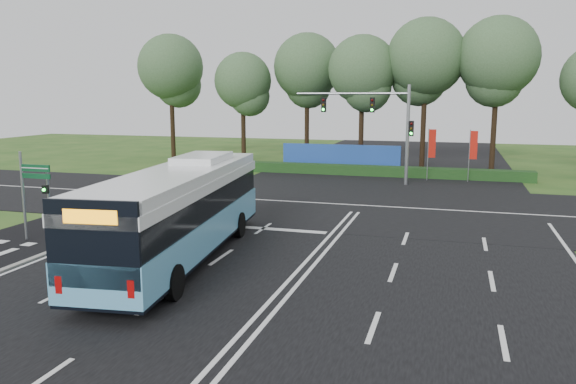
% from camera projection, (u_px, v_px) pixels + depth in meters
% --- Properties ---
extents(ground, '(120.00, 120.00, 0.00)m').
position_uv_depth(ground, '(303.00, 266.00, 20.82)').
color(ground, '#264F1A').
rests_on(ground, ground).
extents(road_main, '(20.00, 120.00, 0.04)m').
position_uv_depth(road_main, '(303.00, 265.00, 20.81)').
color(road_main, black).
rests_on(road_main, ground).
extents(road_cross, '(120.00, 14.00, 0.05)m').
position_uv_depth(road_cross, '(357.00, 205.00, 32.15)').
color(road_cross, black).
rests_on(road_cross, ground).
extents(kerb_strip, '(0.25, 18.00, 0.12)m').
position_uv_depth(kerb_strip, '(20.00, 264.00, 20.81)').
color(kerb_strip, gray).
rests_on(kerb_strip, ground).
extents(city_bus, '(4.29, 13.40, 3.78)m').
position_uv_depth(city_bus, '(181.00, 211.00, 21.22)').
color(city_bus, '#5CAAD7').
rests_on(city_bus, ground).
extents(pedestrian_signal, '(0.30, 0.41, 3.23)m').
position_uv_depth(pedestrian_signal, '(48.00, 199.00, 24.53)').
color(pedestrian_signal, gray).
rests_on(pedestrian_signal, ground).
extents(street_sign, '(1.52, 0.12, 3.89)m').
position_uv_depth(street_sign, '(29.00, 185.00, 23.92)').
color(street_sign, gray).
rests_on(street_sign, ground).
extents(banner_flag_mid, '(0.56, 0.20, 3.90)m').
position_uv_depth(banner_flag_mid, '(431.00, 146.00, 41.23)').
color(banner_flag_mid, gray).
rests_on(banner_flag_mid, ground).
extents(banner_flag_right, '(0.56, 0.10, 3.83)m').
position_uv_depth(banner_flag_right, '(473.00, 148.00, 40.55)').
color(banner_flag_right, gray).
rests_on(banner_flag_right, ground).
extents(traffic_light_gantry, '(8.41, 0.28, 7.00)m').
position_uv_depth(traffic_light_gantry, '(382.00, 118.00, 39.34)').
color(traffic_light_gantry, gray).
rests_on(traffic_light_gantry, ground).
extents(hedge, '(22.00, 1.20, 0.80)m').
position_uv_depth(hedge, '(384.00, 171.00, 43.90)').
color(hedge, '#153916').
rests_on(hedge, ground).
extents(blue_hoarding, '(10.00, 0.30, 2.20)m').
position_uv_depth(blue_hoarding, '(340.00, 158.00, 47.27)').
color(blue_hoarding, '#1D45A0').
rests_on(blue_hoarding, ground).
extents(eucalyptus_row, '(42.59, 9.33, 12.78)m').
position_uv_depth(eucalyptus_row, '(360.00, 67.00, 49.20)').
color(eucalyptus_row, black).
rests_on(eucalyptus_row, ground).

